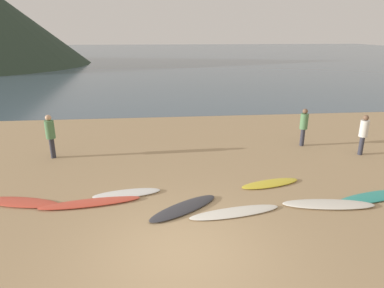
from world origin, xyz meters
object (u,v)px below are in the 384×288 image
(surfboard_2, at_px, (127,193))
(surfboard_7, at_px, (373,197))
(surfboard_1, at_px, (90,203))
(surfboard_3, at_px, (184,208))
(person_2, at_px, (304,124))
(person_1, at_px, (364,132))
(surfboard_4, at_px, (235,212))
(surfboard_5, at_px, (270,183))
(surfboard_0, at_px, (21,202))
(person_0, at_px, (50,133))
(surfboard_6, at_px, (328,204))

(surfboard_2, distance_m, surfboard_7, 6.98)
(surfboard_1, distance_m, surfboard_3, 2.56)
(surfboard_2, height_order, person_2, person_2)
(person_1, bearing_deg, surfboard_1, 75.18)
(surfboard_7, bearing_deg, person_2, 79.25)
(surfboard_1, bearing_deg, person_2, 20.49)
(surfboard_4, xyz_separation_m, surfboard_7, (4.06, 0.44, 0.00))
(surfboard_5, relative_size, person_2, 1.25)
(surfboard_2, bearing_deg, surfboard_4, -33.12)
(surfboard_1, xyz_separation_m, surfboard_5, (5.26, 0.71, -0.01))
(surfboard_2, xyz_separation_m, surfboard_7, (6.93, -0.89, -0.00))
(surfboard_0, relative_size, surfboard_3, 1.03)
(person_0, bearing_deg, surfboard_3, 131.87)
(surfboard_2, bearing_deg, surfboard_0, 176.64)
(surfboard_3, bearing_deg, surfboard_5, -9.96)
(person_1, height_order, person_2, person_1)
(surfboard_5, bearing_deg, surfboard_2, 169.91)
(surfboard_2, relative_size, surfboard_7, 0.79)
(surfboard_0, bearing_deg, surfboard_6, 7.34)
(person_2, bearing_deg, surfboard_0, 159.97)
(surfboard_3, xyz_separation_m, surfboard_4, (1.30, -0.33, -0.01))
(surfboard_3, bearing_deg, surfboard_4, -48.69)
(surfboard_3, bearing_deg, person_2, 7.78)
(surfboard_0, height_order, surfboard_3, surfboard_3)
(surfboard_6, relative_size, person_2, 1.60)
(surfboard_1, bearing_deg, surfboard_0, 165.28)
(surfboard_2, xyz_separation_m, surfboard_3, (1.56, -1.00, 0.00))
(person_2, bearing_deg, surfboard_6, -147.47)
(person_1, bearing_deg, surfboard_0, 71.40)
(surfboard_2, xyz_separation_m, person_0, (-2.95, 3.28, 0.92))
(surfboard_3, distance_m, surfboard_4, 1.34)
(surfboard_6, bearing_deg, surfboard_0, -179.44)
(surfboard_3, relative_size, surfboard_7, 0.89)
(surfboard_2, height_order, person_0, person_0)
(surfboard_7, bearing_deg, surfboard_6, 178.90)
(surfboard_3, bearing_deg, person_1, -7.92)
(surfboard_0, height_order, person_2, person_2)
(person_1, bearing_deg, surfboard_6, 107.74)
(surfboard_0, xyz_separation_m, surfboard_4, (5.69, -1.09, -0.01))
(surfboard_1, bearing_deg, person_1, 9.27)
(surfboard_0, height_order, surfboard_2, surfboard_0)
(surfboard_5, xyz_separation_m, surfboard_6, (1.14, -1.44, 0.01))
(surfboard_6, bearing_deg, person_2, 82.04)
(person_1, bearing_deg, surfboard_2, 74.11)
(surfboard_2, relative_size, surfboard_3, 0.90)
(surfboard_3, distance_m, surfboard_6, 3.89)
(surfboard_5, bearing_deg, surfboard_0, 170.53)
(surfboard_4, height_order, person_2, person_2)
(surfboard_4, bearing_deg, surfboard_0, 159.73)
(surfboard_5, relative_size, person_1, 1.25)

